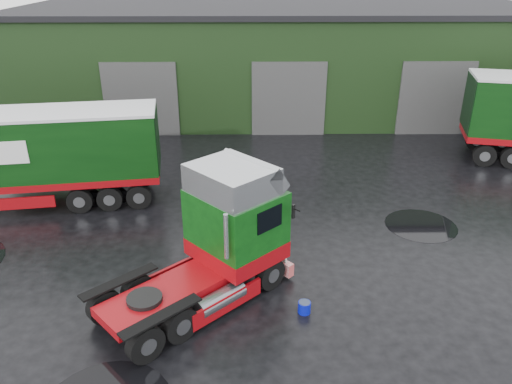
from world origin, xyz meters
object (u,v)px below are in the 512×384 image
at_px(hero_tractor, 189,246).
at_px(warehouse, 282,58).
at_px(tree_back_a, 176,16).
at_px(tree_back_b, 372,28).
at_px(wash_bucket, 304,307).

bearing_deg(hero_tractor, warehouse, 126.83).
height_order(tree_back_a, tree_back_b, tree_back_a).
bearing_deg(warehouse, tree_back_a, 128.66).
height_order(wash_bucket, tree_back_b, tree_back_b).
bearing_deg(tree_back_b, tree_back_a, 180.00).
bearing_deg(tree_back_a, wash_bucket, -76.92).
relative_size(hero_tractor, tree_back_b, 0.82).
bearing_deg(hero_tractor, wash_bucket, 39.10).
bearing_deg(wash_bucket, hero_tractor, 172.05).
bearing_deg(wash_bucket, tree_back_a, 103.08).
xyz_separation_m(wash_bucket, tree_back_a, (-7.33, 31.54, 4.59)).
bearing_deg(warehouse, wash_bucket, -91.78).
xyz_separation_m(wash_bucket, tree_back_b, (8.67, 31.54, 3.59)).
xyz_separation_m(hero_tractor, tree_back_b, (11.81, 31.10, 1.85)).
xyz_separation_m(hero_tractor, tree_back_a, (-4.19, 31.10, 2.85)).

